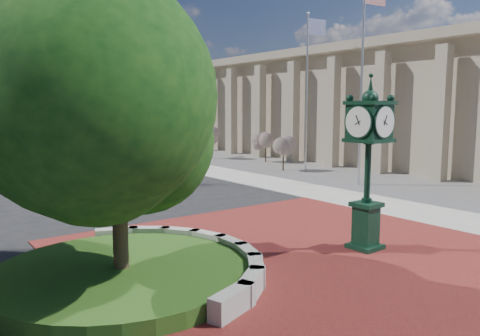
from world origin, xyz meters
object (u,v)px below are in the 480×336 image
parked_car (39,141)px  flagpole_a (362,80)px  post_clock (368,156)px  street_lamp_near (92,92)px  flagpole_b (307,91)px

parked_car → flagpole_a: 36.43m
post_clock → street_lamp_near: size_ratio=0.54×
post_clock → parked_car: size_ratio=1.16×
post_clock → street_lamp_near: street_lamp_near is taller
post_clock → street_lamp_near: bearing=85.1°
parked_car → flagpole_a: size_ratio=0.40×
post_clock → street_lamp_near: (2.58, 30.19, 2.68)m
post_clock → flagpole_b: size_ratio=0.50×
flagpole_a → street_lamp_near: 23.46m
flagpole_a → flagpole_b: (1.63, 5.70, -0.41)m
post_clock → parked_car: bearing=88.3°
post_clock → flagpole_a: size_ratio=0.46×
parked_car → flagpole_a: bearing=-97.7°
flagpole_a → street_lamp_near: size_ratio=1.18×
parked_car → flagpole_a: flagpole_a is taller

